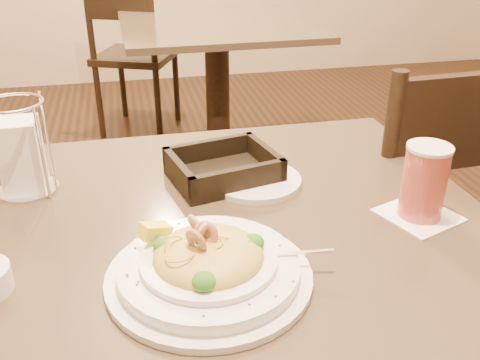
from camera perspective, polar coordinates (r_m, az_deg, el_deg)
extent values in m
cube|color=brown|center=(0.93, 0.27, -5.78)|extent=(0.90, 0.90, 0.03)
cylinder|color=black|center=(2.89, -2.26, 2.18)|extent=(0.52, 0.52, 0.03)
cylinder|color=black|center=(2.76, -2.39, 8.87)|extent=(0.12, 0.12, 0.68)
cube|color=brown|center=(2.67, -2.54, 16.11)|extent=(0.92, 0.92, 0.03)
cube|color=black|center=(1.58, 16.79, -3.71)|extent=(0.44, 0.44, 0.04)
cylinder|color=black|center=(1.92, 17.77, -6.33)|extent=(0.04, 0.04, 0.43)
cylinder|color=black|center=(1.76, 7.72, -8.31)|extent=(0.04, 0.04, 0.43)
cylinder|color=black|center=(1.69, 24.22, -12.59)|extent=(0.04, 0.04, 0.43)
cylinder|color=black|center=(1.51, 13.09, -15.79)|extent=(0.04, 0.04, 0.43)
cylinder|color=black|center=(1.24, 15.39, 0.93)|extent=(0.04, 0.04, 0.46)
cube|color=black|center=(1.31, 22.82, 5.76)|extent=(0.36, 0.05, 0.22)
cube|color=black|center=(3.29, -11.05, 12.85)|extent=(0.55, 0.55, 0.04)
cylinder|color=black|center=(3.46, -6.82, 9.78)|extent=(0.04, 0.04, 0.43)
cylinder|color=black|center=(3.58, -12.42, 9.94)|extent=(0.04, 0.04, 0.43)
cylinder|color=black|center=(3.13, -8.74, 7.83)|extent=(0.04, 0.04, 0.43)
cylinder|color=black|center=(3.27, -14.78, 8.05)|extent=(0.04, 0.04, 0.43)
cylinder|color=black|center=(3.01, -9.40, 16.57)|extent=(0.04, 0.04, 0.46)
cylinder|color=black|center=(3.15, -15.84, 16.40)|extent=(0.04, 0.04, 0.46)
cylinder|color=white|center=(0.80, -3.31, -10.21)|extent=(0.30, 0.30, 0.01)
cylinder|color=white|center=(0.79, -3.33, -9.34)|extent=(0.27, 0.27, 0.02)
cylinder|color=white|center=(0.78, -3.36, -8.49)|extent=(0.20, 0.20, 0.01)
ellipsoid|color=gold|center=(0.78, -3.37, -8.15)|extent=(0.16, 0.16, 0.06)
cube|color=#FFF635|center=(0.82, -9.07, -5.43)|extent=(0.06, 0.05, 0.04)
cube|color=silver|center=(0.80, 5.94, -7.76)|extent=(0.11, 0.03, 0.01)
cube|color=silver|center=(0.78, 1.60, -8.12)|extent=(0.03, 0.02, 0.00)
torus|color=gold|center=(0.77, -2.41, -7.64)|extent=(0.04, 0.03, 0.01)
torus|color=gold|center=(0.80, -3.61, -5.70)|extent=(0.04, 0.05, 0.03)
torus|color=gold|center=(0.77, -3.92, -7.35)|extent=(0.04, 0.04, 0.02)
torus|color=gold|center=(0.77, -4.32, -7.48)|extent=(0.05, 0.06, 0.02)
torus|color=gold|center=(0.76, -3.76, -7.34)|extent=(0.03, 0.03, 0.02)
torus|color=gold|center=(0.76, 0.63, -7.70)|extent=(0.03, 0.04, 0.03)
torus|color=gold|center=(0.78, -0.28, -6.78)|extent=(0.04, 0.04, 0.02)
torus|color=gold|center=(0.77, -3.28, -7.09)|extent=(0.05, 0.05, 0.02)
torus|color=gold|center=(0.74, -6.41, -7.98)|extent=(0.05, 0.05, 0.01)
torus|color=gold|center=(0.76, -6.59, -8.06)|extent=(0.04, 0.04, 0.01)
torus|color=gold|center=(0.76, -6.32, -7.28)|extent=(0.04, 0.04, 0.01)
torus|color=gold|center=(0.77, -6.81, -7.22)|extent=(0.05, 0.04, 0.04)
torus|color=gold|center=(0.76, -3.44, -7.50)|extent=(0.05, 0.04, 0.02)
torus|color=gold|center=(0.81, -3.26, -5.77)|extent=(0.04, 0.04, 0.02)
torus|color=gold|center=(0.77, -2.04, -6.07)|extent=(0.03, 0.02, 0.02)
torus|color=gold|center=(0.80, -3.21, -5.43)|extent=(0.04, 0.04, 0.01)
torus|color=gold|center=(0.76, -2.93, -6.92)|extent=(0.04, 0.04, 0.01)
torus|color=gold|center=(0.80, -6.03, -6.28)|extent=(0.04, 0.05, 0.03)
torus|color=gold|center=(0.77, -4.78, -6.50)|extent=(0.04, 0.04, 0.02)
torus|color=tan|center=(0.76, -3.67, -5.78)|extent=(0.04, 0.03, 0.04)
torus|color=tan|center=(0.76, -3.96, -5.71)|extent=(0.04, 0.04, 0.04)
torus|color=tan|center=(0.75, -4.71, -6.49)|extent=(0.04, 0.04, 0.04)
torus|color=tan|center=(0.78, -4.69, -4.86)|extent=(0.04, 0.04, 0.04)
ellipsoid|color=#255D15|center=(0.79, 1.41, -6.70)|extent=(0.03, 0.03, 0.02)
ellipsoid|color=#255D15|center=(0.79, -8.16, -6.87)|extent=(0.03, 0.03, 0.02)
ellipsoid|color=#255D15|center=(0.72, -3.85, -10.74)|extent=(0.03, 0.03, 0.03)
cube|color=#266619|center=(0.86, -0.85, -4.98)|extent=(0.00, 0.00, 0.00)
cube|color=#266619|center=(0.82, 4.27, -6.96)|extent=(0.00, 0.00, 0.00)
cube|color=#266619|center=(0.77, -11.99, -9.85)|extent=(0.00, 0.00, 0.00)
cube|color=#266619|center=(0.83, 2.46, -6.36)|extent=(0.00, 0.00, 0.00)
cube|color=#266619|center=(0.75, 5.72, -10.68)|extent=(0.00, 0.00, 0.00)
cube|color=#266619|center=(0.69, -3.89, -14.25)|extent=(0.00, 0.00, 0.00)
cube|color=#266619|center=(0.86, -0.59, -5.06)|extent=(0.00, 0.00, 0.00)
cube|color=#266619|center=(0.75, -10.96, -10.90)|extent=(0.00, 0.00, 0.00)
cube|color=#266619|center=(0.85, -8.54, -5.73)|extent=(0.00, 0.00, 0.00)
cube|color=#266619|center=(0.83, -11.12, -7.11)|extent=(0.00, 0.00, 0.00)
cube|color=#266619|center=(0.72, 3.84, -12.28)|extent=(0.00, 0.00, 0.00)
cube|color=#266619|center=(0.76, -10.82, -10.62)|extent=(0.00, 0.00, 0.00)
cube|color=#266619|center=(0.84, 2.31, -5.78)|extent=(0.00, 0.00, 0.00)
cube|color=#266619|center=(0.71, 1.02, -13.11)|extent=(0.00, 0.00, 0.00)
cube|color=#266619|center=(0.77, -11.92, -10.05)|extent=(0.00, 0.00, 0.00)
cube|color=#266619|center=(0.85, -8.71, -5.91)|extent=(0.00, 0.00, 0.00)
cube|color=#266619|center=(0.88, -6.55, -4.62)|extent=(0.00, 0.00, 0.00)
cube|color=white|center=(1.00, 18.49, -3.56)|extent=(0.15, 0.15, 0.00)
cylinder|color=#BE4B43|center=(0.97, 19.05, -0.21)|extent=(0.08, 0.08, 0.13)
cylinder|color=white|center=(0.95, 19.63, 3.26)|extent=(0.08, 0.08, 0.01)
cube|color=black|center=(1.08, -1.77, 0.49)|extent=(0.23, 0.20, 0.01)
cube|color=black|center=(1.10, 2.67, 2.70)|extent=(0.05, 0.16, 0.04)
cube|color=black|center=(1.04, -6.53, 0.89)|extent=(0.05, 0.16, 0.04)
cube|color=black|center=(1.13, -3.31, 3.29)|extent=(0.20, 0.06, 0.04)
cube|color=black|center=(1.00, -0.08, 0.18)|extent=(0.20, 0.06, 0.04)
cylinder|color=silver|center=(1.11, -21.64, -0.89)|extent=(0.11, 0.11, 0.01)
torus|color=silver|center=(1.05, -23.25, 7.56)|extent=(0.11, 0.11, 0.01)
cube|color=white|center=(1.08, -22.28, 2.47)|extent=(0.09, 0.09, 0.14)
cylinder|color=silver|center=(1.03, -20.37, 2.68)|extent=(0.01, 0.01, 0.18)
cylinder|color=silver|center=(1.11, -19.90, 4.51)|extent=(0.01, 0.01, 0.18)
cylinder|color=white|center=(1.06, 1.66, -0.04)|extent=(0.21, 0.21, 0.01)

